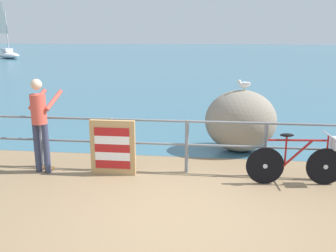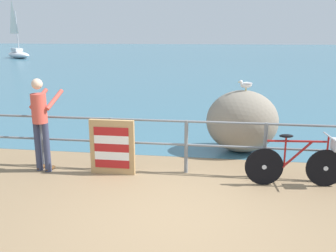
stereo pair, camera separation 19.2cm
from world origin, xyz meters
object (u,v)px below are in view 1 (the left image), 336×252
object	(u,v)px
bicycle	(304,159)
person_at_railing	(40,121)
folded_deckchair_stack	(113,148)
seagull	(245,84)
breakwater_boulder_main	(241,121)
sailboat	(8,52)

from	to	relation	value
bicycle	person_at_railing	world-z (taller)	person_at_railing
folded_deckchair_stack	seagull	bearing A→B (deg)	34.43
breakwater_boulder_main	seagull	distance (m)	0.83
breakwater_boulder_main	sailboat	distance (m)	37.37
folded_deckchair_stack	seagull	size ratio (longest dim) A/B	3.04
breakwater_boulder_main	seagull	xyz separation A→B (m)	(0.04, -0.04, 0.83)
bicycle	sailboat	size ratio (longest dim) A/B	0.28
person_at_railing	sailboat	distance (m)	36.74
breakwater_boulder_main	sailboat	size ratio (longest dim) A/B	0.26
bicycle	breakwater_boulder_main	xyz separation A→B (m)	(-0.97, 1.83, 0.22)
seagull	bicycle	bearing A→B (deg)	100.76
bicycle	folded_deckchair_stack	size ratio (longest dim) A/B	1.63
folded_deckchair_stack	breakwater_boulder_main	bearing A→B (deg)	35.53
person_at_railing	seagull	xyz separation A→B (m)	(3.85, 1.73, 0.52)
breakwater_boulder_main	seagull	size ratio (longest dim) A/B	4.62
bicycle	folded_deckchair_stack	world-z (taller)	folded_deckchair_stack
sailboat	folded_deckchair_stack	bearing A→B (deg)	-20.76
bicycle	sailboat	world-z (taller)	sailboat
person_at_railing	folded_deckchair_stack	distance (m)	1.44
bicycle	sailboat	bearing A→B (deg)	121.70
breakwater_boulder_main	folded_deckchair_stack	bearing A→B (deg)	-144.47
folded_deckchair_stack	seagull	world-z (taller)	seagull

